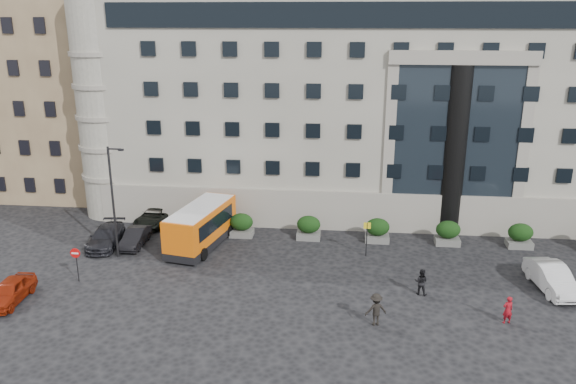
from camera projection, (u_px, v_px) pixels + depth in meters
The scene contains 23 objects.
ground at pixel (281, 284), 35.77m from camera, with size 120.00×120.00×0.00m, color black.
civic_building at pixel (370, 97), 53.34m from camera, with size 44.00×24.00×18.00m, color gray.
entrance_column at pixel (454, 152), 42.39m from camera, with size 1.80×1.80×13.00m, color black.
apartment_near at pixel (58, 85), 54.16m from camera, with size 14.00×14.00×20.00m, color #7E6649.
apartment_far at pixel (105, 60), 71.24m from camera, with size 13.00×13.00×22.00m, color #83684C.
hedge_a at pixel (241, 225), 43.30m from camera, with size 1.80×1.26×1.84m.
hedge_b at pixel (309, 227), 42.77m from camera, with size 1.80×1.26×1.84m.
hedge_c at pixel (377, 230), 42.25m from camera, with size 1.80×1.26×1.84m.
hedge_d at pixel (448, 233), 41.73m from camera, with size 1.80×1.26×1.84m.
hedge_e at pixel (520, 235), 41.21m from camera, with size 1.80×1.26×1.84m.
street_lamp at pixel (114, 198), 38.51m from camera, with size 1.16×0.18×8.00m.
bus_stop_sign at pixel (367, 233), 39.45m from camera, with size 0.50×0.08×2.52m.
no_entry_sign at pixel (76, 258), 35.60m from camera, with size 0.64×0.16×2.32m.
minibus at pixel (201, 225), 41.20m from camera, with size 3.95×7.65×3.04m.
red_truck at pixel (127, 187), 51.01m from camera, with size 2.75×5.32×2.78m.
parked_car_a at pixel (10, 291), 33.34m from camera, with size 1.65×4.10×1.40m, color maroon.
parked_car_b at pixel (135, 237), 41.57m from camera, with size 1.35×3.89×1.28m, color black.
parked_car_c at pixel (106, 237), 41.55m from camera, with size 1.98×4.86×1.41m, color black.
parked_car_d at pixel (156, 216), 45.91m from camera, with size 2.27×4.92×1.37m, color black.
white_taxi at pixel (552, 278), 34.79m from camera, with size 1.71×4.91×1.62m, color silver.
pedestrian_a at pixel (508, 310), 30.98m from camera, with size 0.59×0.39×1.63m, color maroon.
pedestrian_b at pixel (421, 282), 34.21m from camera, with size 0.81×0.63×1.67m, color black.
pedestrian_c at pixel (376, 309), 30.78m from camera, with size 1.21×0.70×1.88m, color black.
Camera 1 is at (3.84, -32.14, 16.32)m, focal length 35.00 mm.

